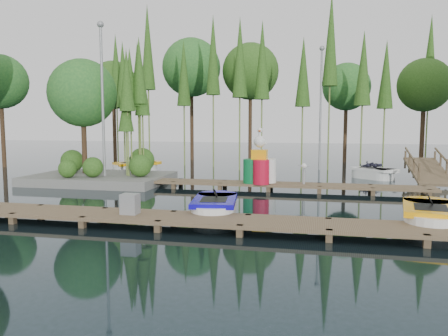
% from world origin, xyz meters
% --- Properties ---
extents(ground_plane, '(90.00, 90.00, 0.00)m').
position_xyz_m(ground_plane, '(0.00, 0.00, 0.00)').
color(ground_plane, '#1A2A31').
extents(near_dock, '(18.00, 1.50, 0.50)m').
position_xyz_m(near_dock, '(0.00, -4.50, 0.23)').
color(near_dock, brown).
rests_on(near_dock, ground).
extents(far_dock, '(15.00, 1.20, 0.50)m').
position_xyz_m(far_dock, '(1.00, 2.50, 0.23)').
color(far_dock, brown).
rests_on(far_dock, ground).
extents(island, '(6.20, 4.20, 6.75)m').
position_xyz_m(island, '(-6.30, 3.29, 3.18)').
color(island, slate).
rests_on(island, ground).
extents(tree_screen, '(34.42, 18.53, 10.31)m').
position_xyz_m(tree_screen, '(-2.04, 10.60, 6.12)').
color(tree_screen, '#3E2A1A').
rests_on(tree_screen, ground).
extents(lamp_island, '(0.30, 0.30, 7.25)m').
position_xyz_m(lamp_island, '(-5.50, 2.50, 4.26)').
color(lamp_island, gray).
rests_on(lamp_island, ground).
extents(lamp_rear, '(0.30, 0.30, 7.25)m').
position_xyz_m(lamp_rear, '(4.00, 11.00, 4.26)').
color(lamp_rear, gray).
rests_on(lamp_rear, ground).
extents(ramp, '(1.50, 3.94, 1.49)m').
position_xyz_m(ramp, '(9.00, 6.50, 0.59)').
color(ramp, brown).
rests_on(ramp, ground).
extents(boat_blue, '(1.60, 2.88, 0.92)m').
position_xyz_m(boat_blue, '(1.01, -3.03, 0.27)').
color(boat_blue, white).
rests_on(boat_blue, ground).
extents(boat_yellow_near, '(1.76, 3.09, 0.98)m').
position_xyz_m(boat_yellow_near, '(6.95, -3.13, 0.28)').
color(boat_yellow_near, white).
rests_on(boat_yellow_near, ground).
extents(boat_yellow_far, '(2.94, 2.89, 1.42)m').
position_xyz_m(boat_yellow_far, '(-6.06, 7.18, 0.30)').
color(boat_yellow_far, white).
rests_on(boat_yellow_far, ground).
extents(boat_white_far, '(2.68, 2.54, 1.21)m').
position_xyz_m(boat_white_far, '(6.69, 7.35, 0.27)').
color(boat_white_far, white).
rests_on(boat_white_far, ground).
extents(utility_cabinet, '(0.46, 0.39, 0.56)m').
position_xyz_m(utility_cabinet, '(-1.05, -4.50, 0.58)').
color(utility_cabinet, gray).
rests_on(utility_cabinet, near_dock).
extents(yellow_barrel, '(0.66, 0.66, 0.98)m').
position_xyz_m(yellow_barrel, '(1.69, 2.50, 0.79)').
color(yellow_barrel, '#FFA80D').
rests_on(yellow_barrel, far_dock).
extents(drum_cluster, '(1.34, 1.23, 2.31)m').
position_xyz_m(drum_cluster, '(1.62, 2.34, 0.98)').
color(drum_cluster, '#0B6832').
rests_on(drum_cluster, far_dock).
extents(seagull_post, '(0.53, 0.29, 0.85)m').
position_xyz_m(seagull_post, '(3.41, 2.50, 0.88)').
color(seagull_post, gray).
rests_on(seagull_post, far_dock).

